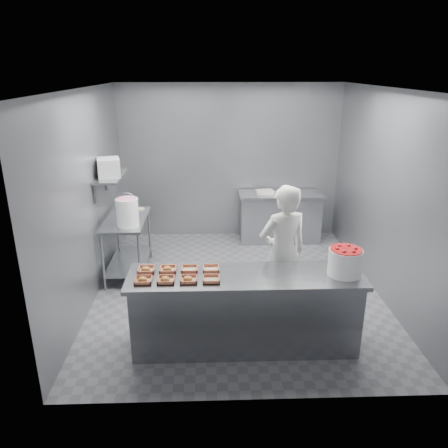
{
  "coord_description": "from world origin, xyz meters",
  "views": [
    {
      "loc": [
        -0.39,
        -5.65,
        3.05
      ],
      "look_at": [
        -0.2,
        -0.2,
        1.08
      ],
      "focal_mm": 35.0,
      "sensor_mm": 36.0,
      "label": 1
    }
  ],
  "objects_px": {
    "service_counter": "(245,310)",
    "appliance": "(109,167)",
    "tray_4": "(146,269)",
    "glaze_bucket": "(127,212)",
    "worker": "(283,254)",
    "tray_6": "(190,269)",
    "strawberry_tub": "(345,261)",
    "tray_3": "(211,279)",
    "tray_0": "(143,280)",
    "tray_2": "(188,279)",
    "tray_7": "(211,269)",
    "tray_1": "(166,279)",
    "prep_table": "(127,237)",
    "back_counter": "(280,217)",
    "tray_5": "(168,269)"
  },
  "relations": [
    {
      "from": "service_counter",
      "to": "appliance",
      "type": "xyz_separation_m",
      "value": [
        -1.82,
        1.88,
        1.24
      ]
    },
    {
      "from": "tray_4",
      "to": "glaze_bucket",
      "type": "bearing_deg",
      "value": 106.82
    },
    {
      "from": "worker",
      "to": "tray_6",
      "type": "bearing_deg",
      "value": 3.81
    },
    {
      "from": "service_counter",
      "to": "strawberry_tub",
      "type": "distance_m",
      "value": 1.24
    },
    {
      "from": "tray_3",
      "to": "worker",
      "type": "distance_m",
      "value": 1.15
    },
    {
      "from": "glaze_bucket",
      "to": "appliance",
      "type": "distance_m",
      "value": 0.69
    },
    {
      "from": "tray_3",
      "to": "service_counter",
      "type": "bearing_deg",
      "value": 18.61
    },
    {
      "from": "tray_6",
      "to": "tray_4",
      "type": "bearing_deg",
      "value": -180.0
    },
    {
      "from": "tray_0",
      "to": "tray_6",
      "type": "relative_size",
      "value": 1.0
    },
    {
      "from": "tray_2",
      "to": "tray_7",
      "type": "xyz_separation_m",
      "value": [
        0.24,
        0.25,
        -0.0
      ]
    },
    {
      "from": "tray_1",
      "to": "worker",
      "type": "height_order",
      "value": "worker"
    },
    {
      "from": "service_counter",
      "to": "tray_4",
      "type": "distance_m",
      "value": 1.2
    },
    {
      "from": "prep_table",
      "to": "worker",
      "type": "bearing_deg",
      "value": -32.05
    },
    {
      "from": "tray_0",
      "to": "tray_4",
      "type": "bearing_deg",
      "value": 90.0
    },
    {
      "from": "service_counter",
      "to": "tray_0",
      "type": "xyz_separation_m",
      "value": [
        -1.1,
        -0.13,
        0.47
      ]
    },
    {
      "from": "tray_0",
      "to": "tray_4",
      "type": "relative_size",
      "value": 1.0
    },
    {
      "from": "tray_0",
      "to": "tray_6",
      "type": "xyz_separation_m",
      "value": [
        0.48,
        0.25,
        -0.0
      ]
    },
    {
      "from": "tray_0",
      "to": "tray_4",
      "type": "height_order",
      "value": "same"
    },
    {
      "from": "tray_1",
      "to": "worker",
      "type": "relative_size",
      "value": 0.11
    },
    {
      "from": "back_counter",
      "to": "service_counter",
      "type": "bearing_deg",
      "value": -105.48
    },
    {
      "from": "tray_1",
      "to": "appliance",
      "type": "relative_size",
      "value": 0.54
    },
    {
      "from": "tray_1",
      "to": "appliance",
      "type": "distance_m",
      "value": 2.36
    },
    {
      "from": "tray_4",
      "to": "glaze_bucket",
      "type": "distance_m",
      "value": 1.59
    },
    {
      "from": "tray_5",
      "to": "appliance",
      "type": "height_order",
      "value": "appliance"
    },
    {
      "from": "glaze_bucket",
      "to": "appliance",
      "type": "xyz_separation_m",
      "value": [
        -0.26,
        0.25,
        0.58
      ]
    },
    {
      "from": "prep_table",
      "to": "tray_6",
      "type": "bearing_deg",
      "value": -60.47
    },
    {
      "from": "tray_1",
      "to": "tray_2",
      "type": "xyz_separation_m",
      "value": [
        0.24,
        0.0,
        0.0
      ]
    },
    {
      "from": "tray_7",
      "to": "strawberry_tub",
      "type": "bearing_deg",
      "value": -5.94
    },
    {
      "from": "worker",
      "to": "tray_1",
      "type": "bearing_deg",
      "value": 9.0
    },
    {
      "from": "tray_4",
      "to": "tray_6",
      "type": "xyz_separation_m",
      "value": [
        0.48,
        0.0,
        -0.0
      ]
    },
    {
      "from": "tray_6",
      "to": "glaze_bucket",
      "type": "xyz_separation_m",
      "value": [
        -0.94,
        1.51,
        0.19
      ]
    },
    {
      "from": "tray_2",
      "to": "tray_4",
      "type": "xyz_separation_m",
      "value": [
        -0.48,
        0.25,
        0.0
      ]
    },
    {
      "from": "strawberry_tub",
      "to": "tray_2",
      "type": "bearing_deg",
      "value": -176.55
    },
    {
      "from": "tray_4",
      "to": "appliance",
      "type": "height_order",
      "value": "appliance"
    },
    {
      "from": "tray_5",
      "to": "service_counter",
      "type": "bearing_deg",
      "value": -8.41
    },
    {
      "from": "service_counter",
      "to": "tray_7",
      "type": "xyz_separation_m",
      "value": [
        -0.38,
        0.13,
        0.47
      ]
    },
    {
      "from": "back_counter",
      "to": "worker",
      "type": "bearing_deg",
      "value": -98.45
    },
    {
      "from": "service_counter",
      "to": "prep_table",
      "type": "bearing_deg",
      "value": 130.24
    },
    {
      "from": "tray_1",
      "to": "tray_5",
      "type": "distance_m",
      "value": 0.25
    },
    {
      "from": "tray_2",
      "to": "tray_4",
      "type": "height_order",
      "value": "same"
    },
    {
      "from": "worker",
      "to": "tray_0",
      "type": "bearing_deg",
      "value": 5.34
    },
    {
      "from": "worker",
      "to": "tray_4",
      "type": "bearing_deg",
      "value": -2.61
    },
    {
      "from": "back_counter",
      "to": "tray_0",
      "type": "relative_size",
      "value": 8.01
    },
    {
      "from": "tray_5",
      "to": "tray_7",
      "type": "relative_size",
      "value": 1.0
    },
    {
      "from": "service_counter",
      "to": "worker",
      "type": "relative_size",
      "value": 1.48
    },
    {
      "from": "strawberry_tub",
      "to": "tray_5",
      "type": "bearing_deg",
      "value": 175.53
    },
    {
      "from": "service_counter",
      "to": "tray_5",
      "type": "xyz_separation_m",
      "value": [
        -0.86,
        0.13,
        0.47
      ]
    },
    {
      "from": "back_counter",
      "to": "strawberry_tub",
      "type": "relative_size",
      "value": 4.1
    },
    {
      "from": "tray_2",
      "to": "worker",
      "type": "distance_m",
      "value": 1.34
    },
    {
      "from": "prep_table",
      "to": "tray_4",
      "type": "xyz_separation_m",
      "value": [
        0.55,
        -1.82,
        0.33
      ]
    }
  ]
}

